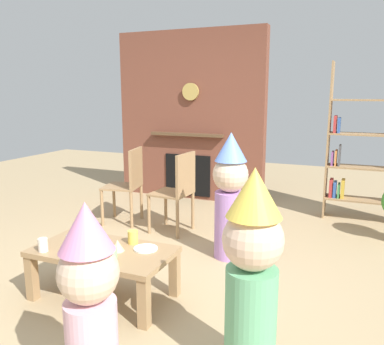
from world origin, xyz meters
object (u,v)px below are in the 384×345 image
at_px(child_with_cone_hat, 90,303).
at_px(child_in_pink, 252,270).
at_px(paper_cup_near_right, 112,255).
at_px(paper_plate_rear, 78,247).
at_px(paper_cup_near_left, 43,245).
at_px(dining_chair_left, 129,181).
at_px(bookshelf, 361,151).
at_px(paper_plate_front, 146,249).
at_px(birthday_cake_slice, 117,245).
at_px(child_by_the_chairs, 230,193).
at_px(dining_chair_middle, 178,188).
at_px(coffee_table, 103,257).
at_px(paper_cup_center, 133,237).

xyz_separation_m(child_with_cone_hat, child_in_pink, (0.65, 0.52, 0.06)).
relative_size(paper_cup_near_right, paper_plate_rear, 0.61).
xyz_separation_m(paper_cup_near_left, dining_chair_left, (-0.39, 1.82, 0.07)).
xyz_separation_m(bookshelf, child_with_cone_hat, (-1.15, -3.74, -0.29)).
bearing_deg(paper_plate_front, child_in_pink, -29.16).
distance_m(bookshelf, birthday_cake_slice, 3.26).
bearing_deg(child_with_cone_hat, bookshelf, -49.60).
xyz_separation_m(paper_plate_front, birthday_cake_slice, (-0.18, -0.11, 0.04)).
relative_size(birthday_cake_slice, child_by_the_chairs, 0.08).
bearing_deg(paper_plate_front, child_with_cone_hat, -74.59).
bearing_deg(bookshelf, child_in_pink, -98.82).
distance_m(paper_plate_front, child_with_cone_hat, 1.09).
distance_m(child_with_cone_hat, dining_chair_left, 2.87).
bearing_deg(child_by_the_chairs, dining_chair_left, -79.81).
xyz_separation_m(paper_cup_near_left, paper_plate_rear, (0.19, 0.15, -0.04)).
distance_m(paper_plate_rear, dining_chair_middle, 1.60).
bearing_deg(dining_chair_middle, child_by_the_chairs, 153.77).
bearing_deg(paper_cup_near_right, paper_plate_front, 71.12).
relative_size(paper_cup_near_left, child_by_the_chairs, 0.08).
xyz_separation_m(child_by_the_chairs, dining_chair_left, (-1.41, 0.52, -0.12)).
bearing_deg(child_with_cone_hat, dining_chair_left, -4.46).
distance_m(bookshelf, dining_chair_left, 2.80).
relative_size(paper_cup_near_left, child_in_pink, 0.09).
relative_size(coffee_table, paper_cup_near_left, 10.54).
bearing_deg(paper_cup_center, paper_cup_near_left, -143.23).
relative_size(child_in_pink, dining_chair_middle, 1.30).
xyz_separation_m(paper_cup_center, dining_chair_middle, (-0.23, 1.34, 0.07)).
bearing_deg(paper_cup_near_right, paper_cup_near_left, -176.74).
bearing_deg(child_in_pink, child_by_the_chairs, -50.45).
height_order(paper_plate_rear, child_in_pink, child_in_pink).
relative_size(bookshelf, dining_chair_left, 2.11).
xyz_separation_m(dining_chair_left, dining_chair_middle, (0.68, -0.09, 0.00)).
distance_m(coffee_table, paper_plate_rear, 0.21).
bearing_deg(bookshelf, birthday_cake_slice, -119.86).
bearing_deg(paper_cup_center, child_by_the_chairs, 61.66).
height_order(paper_plate_front, child_with_cone_hat, child_with_cone_hat).
height_order(coffee_table, birthday_cake_slice, birthday_cake_slice).
bearing_deg(coffee_table, dining_chair_middle, 93.08).
relative_size(paper_cup_near_left, dining_chair_left, 0.11).
distance_m(paper_cup_near_right, child_in_pink, 1.08).
height_order(coffee_table, paper_cup_center, paper_cup_center).
bearing_deg(child_by_the_chairs, paper_cup_near_left, -7.64).
xyz_separation_m(paper_cup_center, paper_plate_rear, (-0.33, -0.24, -0.05)).
relative_size(bookshelf, child_by_the_chairs, 1.60).
bearing_deg(paper_plate_rear, coffee_table, 17.39).
bearing_deg(coffee_table, bookshelf, 58.39).
bearing_deg(child_with_cone_hat, dining_chair_middle, -17.25).
bearing_deg(birthday_cake_slice, paper_plate_rear, -167.23).
xyz_separation_m(paper_cup_near_left, child_by_the_chairs, (1.02, 1.31, 0.19)).
height_order(paper_plate_front, dining_chair_left, dining_chair_left).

